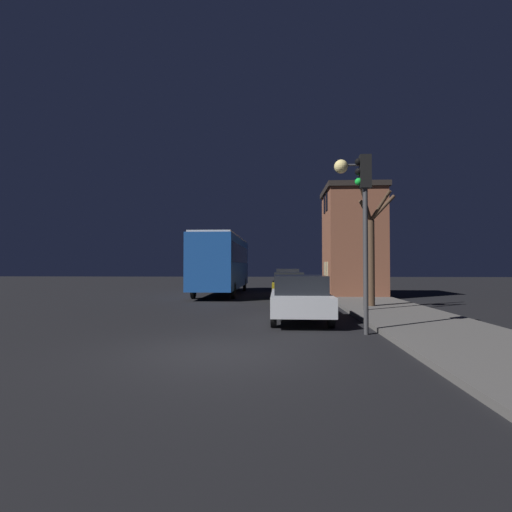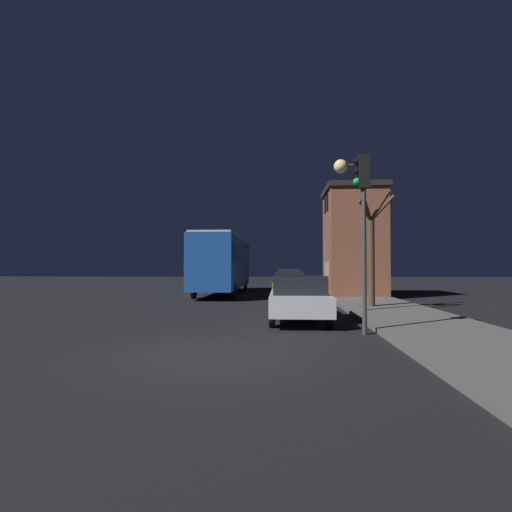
# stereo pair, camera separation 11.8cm
# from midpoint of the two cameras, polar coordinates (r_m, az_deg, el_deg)

# --- Properties ---
(ground_plane) EXTENTS (120.00, 120.00, 0.00)m
(ground_plane) POSITION_cam_midpoint_polar(r_m,az_deg,el_deg) (8.76, -5.67, -13.52)
(ground_plane) COLOR black
(sidewalk) EXTENTS (3.51, 60.00, 0.14)m
(sidewalk) POSITION_cam_midpoint_polar(r_m,az_deg,el_deg) (9.71, 30.88, -11.71)
(sidewalk) COLOR #514F4C
(sidewalk) RESTS_ON ground
(brick_building) EXTENTS (3.45, 4.57, 6.44)m
(brick_building) POSITION_cam_midpoint_polar(r_m,az_deg,el_deg) (24.83, 13.52, 2.15)
(brick_building) COLOR brown
(brick_building) RESTS_ON sidewalk
(streetlamp) EXTENTS (1.24, 0.54, 5.87)m
(streetlamp) POSITION_cam_midpoint_polar(r_m,az_deg,el_deg) (16.17, 13.20, 8.56)
(streetlamp) COLOR #38383A
(streetlamp) RESTS_ON sidewalk
(traffic_light) EXTENTS (0.43, 0.24, 4.83)m
(traffic_light) POSITION_cam_midpoint_polar(r_m,az_deg,el_deg) (11.20, 14.93, 6.87)
(traffic_light) COLOR #38383A
(traffic_light) RESTS_ON ground
(bare_tree) EXTENTS (1.91, 1.50, 5.11)m
(bare_tree) POSITION_cam_midpoint_polar(r_m,az_deg,el_deg) (17.70, 16.06, 1.12)
(bare_tree) COLOR #473323
(bare_tree) RESTS_ON sidewalk
(bus) EXTENTS (2.47, 11.39, 3.72)m
(bus) POSITION_cam_midpoint_polar(r_m,az_deg,el_deg) (26.17, -4.93, -0.62)
(bus) COLOR #194793
(bus) RESTS_ON ground
(car_near_lane) EXTENTS (1.88, 4.58, 1.53)m
(car_near_lane) POSITION_cam_midpoint_polar(r_m,az_deg,el_deg) (13.46, 5.99, -5.82)
(car_near_lane) COLOR #B7BABF
(car_near_lane) RESTS_ON ground
(car_mid_lane) EXTENTS (1.78, 3.90, 1.50)m
(car_mid_lane) POSITION_cam_midpoint_polar(r_m,az_deg,el_deg) (22.04, 4.52, -4.19)
(car_mid_lane) COLOR olive
(car_mid_lane) RESTS_ON ground
(car_far_lane) EXTENTS (1.89, 3.87, 1.63)m
(car_far_lane) POSITION_cam_midpoint_polar(r_m,az_deg,el_deg) (30.29, 4.40, -3.32)
(car_far_lane) COLOR beige
(car_far_lane) RESTS_ON ground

